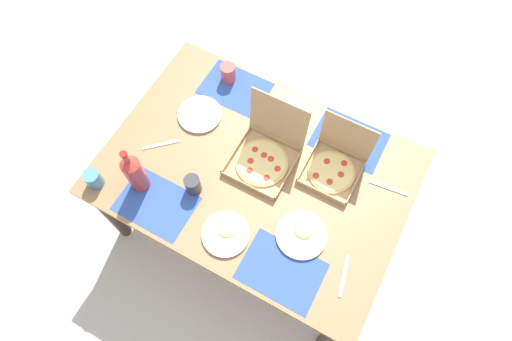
% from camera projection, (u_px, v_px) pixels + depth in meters
% --- Properties ---
extents(ground_plane, '(6.00, 6.00, 0.00)m').
position_uv_depth(ground_plane, '(256.00, 218.00, 2.77)').
color(ground_plane, beige).
extents(dining_table, '(1.50, 1.06, 0.72)m').
position_uv_depth(dining_table, '(256.00, 178.00, 2.20)').
color(dining_table, '#3F3328').
rests_on(dining_table, ground_plane).
extents(placemat_near_left, '(0.36, 0.26, 0.00)m').
position_uv_depth(placemat_near_left, '(156.00, 204.00, 2.04)').
color(placemat_near_left, '#2D4C9E').
rests_on(placemat_near_left, dining_table).
extents(placemat_near_right, '(0.36, 0.26, 0.00)m').
position_uv_depth(placemat_near_right, '(282.00, 271.00, 1.90)').
color(placemat_near_right, '#2D4C9E').
rests_on(placemat_near_right, dining_table).
extents(placemat_far_left, '(0.36, 0.26, 0.00)m').
position_uv_depth(placemat_far_left, '(235.00, 88.00, 2.33)').
color(placemat_far_left, '#2D4C9E').
rests_on(placemat_far_left, dining_table).
extents(placemat_far_right, '(0.36, 0.26, 0.00)m').
position_uv_depth(placemat_far_right, '(349.00, 140.00, 2.19)').
color(placemat_far_right, '#2D4C9E').
rests_on(placemat_far_right, dining_table).
extents(pizza_box_edge_far, '(0.30, 0.33, 0.34)m').
position_uv_depth(pizza_box_edge_far, '(265.00, 153.00, 2.10)').
color(pizza_box_edge_far, tan).
rests_on(pizza_box_edge_far, dining_table).
extents(pizza_box_center, '(0.26, 0.27, 0.30)m').
position_uv_depth(pizza_box_center, '(335.00, 164.00, 2.08)').
color(pizza_box_center, tan).
rests_on(pizza_box_center, dining_table).
extents(plate_far_right, '(0.24, 0.24, 0.03)m').
position_uv_depth(plate_far_right, '(302.00, 234.00, 1.97)').
color(plate_far_right, white).
rests_on(plate_far_right, dining_table).
extents(plate_far_left, '(0.21, 0.21, 0.03)m').
position_uv_depth(plate_far_left, '(284.00, 111.00, 2.25)').
color(plate_far_left, white).
rests_on(plate_far_left, dining_table).
extents(plate_middle, '(0.23, 0.23, 0.02)m').
position_uv_depth(plate_middle, '(200.00, 115.00, 2.25)').
color(plate_middle, white).
rests_on(plate_middle, dining_table).
extents(plate_near_right, '(0.22, 0.22, 0.03)m').
position_uv_depth(plate_near_right, '(226.00, 234.00, 1.97)').
color(plate_near_right, white).
rests_on(plate_near_right, dining_table).
extents(soda_bottle, '(0.09, 0.09, 0.32)m').
position_uv_depth(soda_bottle, '(135.00, 173.00, 1.97)').
color(soda_bottle, '#B2382D').
rests_on(soda_bottle, dining_table).
extents(cup_red, '(0.08, 0.08, 0.09)m').
position_uv_depth(cup_red, '(94.00, 179.00, 2.05)').
color(cup_red, teal).
rests_on(cup_red, dining_table).
extents(cup_clear_left, '(0.08, 0.08, 0.10)m').
position_uv_depth(cup_clear_left, '(193.00, 185.00, 2.03)').
color(cup_clear_left, '#333338').
rests_on(cup_clear_left, dining_table).
extents(cup_dark, '(0.08, 0.08, 0.10)m').
position_uv_depth(cup_dark, '(228.00, 73.00, 2.31)').
color(cup_dark, '#BF4742').
rests_on(cup_dark, dining_table).
extents(fork_by_near_left, '(0.15, 0.14, 0.00)m').
position_uv_depth(fork_by_near_left, '(161.00, 145.00, 2.18)').
color(fork_by_near_left, '#B7B7BC').
rests_on(fork_by_near_left, dining_table).
extents(fork_by_far_right, '(0.05, 0.19, 0.00)m').
position_uv_depth(fork_by_far_right, '(344.00, 276.00, 1.89)').
color(fork_by_far_right, '#B7B7BC').
rests_on(fork_by_far_right, dining_table).
extents(fork_by_far_left, '(0.19, 0.04, 0.00)m').
position_uv_depth(fork_by_far_left, '(388.00, 188.00, 2.07)').
color(fork_by_far_left, '#B7B7BC').
rests_on(fork_by_far_left, dining_table).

